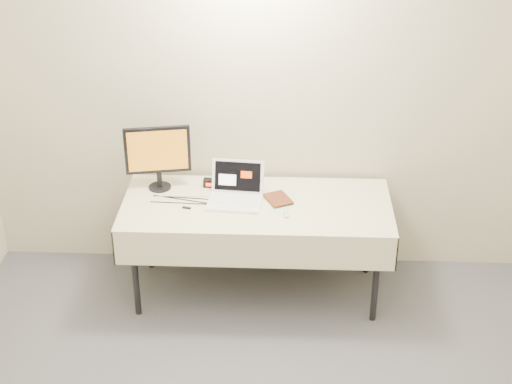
{
  "coord_description": "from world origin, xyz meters",
  "views": [
    {
      "loc": [
        0.19,
        -2.65,
        3.39
      ],
      "look_at": [
        -0.0,
        1.99,
        0.86
      ],
      "focal_mm": 55.0,
      "sensor_mm": 36.0,
      "label": 1
    }
  ],
  "objects_px": {
    "monitor": "(158,153)",
    "book": "(268,190)",
    "laptop": "(236,192)",
    "table": "(257,212)"
  },
  "relations": [
    {
      "from": "table",
      "to": "book",
      "type": "height_order",
      "value": "book"
    },
    {
      "from": "table",
      "to": "book",
      "type": "bearing_deg",
      "value": 14.72
    },
    {
      "from": "table",
      "to": "laptop",
      "type": "xyz_separation_m",
      "value": [
        -0.15,
        0.05,
        0.12
      ]
    },
    {
      "from": "table",
      "to": "monitor",
      "type": "relative_size",
      "value": 3.93
    },
    {
      "from": "monitor",
      "to": "book",
      "type": "xyz_separation_m",
      "value": [
        0.78,
        -0.18,
        -0.18
      ]
    },
    {
      "from": "table",
      "to": "monitor",
      "type": "xyz_separation_m",
      "value": [
        -0.7,
        0.2,
        0.34
      ]
    },
    {
      "from": "monitor",
      "to": "book",
      "type": "distance_m",
      "value": 0.82
    },
    {
      "from": "laptop",
      "to": "book",
      "type": "relative_size",
      "value": 1.93
    },
    {
      "from": "table",
      "to": "laptop",
      "type": "distance_m",
      "value": 0.2
    },
    {
      "from": "laptop",
      "to": "book",
      "type": "xyz_separation_m",
      "value": [
        0.22,
        -0.03,
        0.04
      ]
    }
  ]
}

